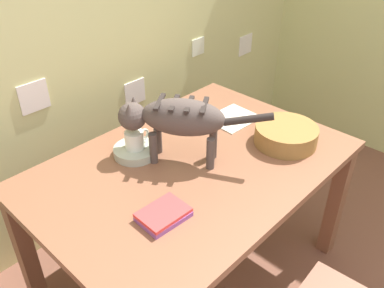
# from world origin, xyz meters

# --- Properties ---
(wall_rear) EXTENTS (4.56, 0.11, 2.50)m
(wall_rear) POSITION_xyz_m (0.00, 1.90, 1.25)
(wall_rear) COLOR #D0CE8A
(wall_rear) RESTS_ON ground_plane
(dining_table) EXTENTS (1.39, 0.96, 0.72)m
(dining_table) POSITION_xyz_m (0.14, 1.10, 0.64)
(dining_table) COLOR brown
(dining_table) RESTS_ON ground_plane
(cat) EXTENTS (0.40, 0.56, 0.30)m
(cat) POSITION_xyz_m (0.12, 1.18, 0.93)
(cat) COLOR #4F423D
(cat) RESTS_ON dining_table
(saucer_bowl) EXTENTS (0.20, 0.20, 0.04)m
(saucer_bowl) POSITION_xyz_m (0.02, 1.34, 0.74)
(saucer_bowl) COLOR #AFB7A3
(saucer_bowl) RESTS_ON dining_table
(coffee_mug) EXTENTS (0.13, 0.09, 0.08)m
(coffee_mug) POSITION_xyz_m (0.02, 1.34, 0.80)
(coffee_mug) COLOR white
(coffee_mug) RESTS_ON saucer_bowl
(magazine) EXTENTS (0.25, 0.22, 0.01)m
(magazine) POSITION_xyz_m (0.57, 1.22, 0.73)
(magazine) COLOR silver
(magazine) RESTS_ON dining_table
(book_stack) EXTENTS (0.19, 0.14, 0.03)m
(book_stack) POSITION_xyz_m (-0.18, 0.94, 0.74)
(book_stack) COLOR #8C4B9B
(book_stack) RESTS_ON dining_table
(wicker_basket) EXTENTS (0.29, 0.29, 0.09)m
(wicker_basket) POSITION_xyz_m (0.56, 0.90, 0.77)
(wicker_basket) COLOR olive
(wicker_basket) RESTS_ON dining_table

